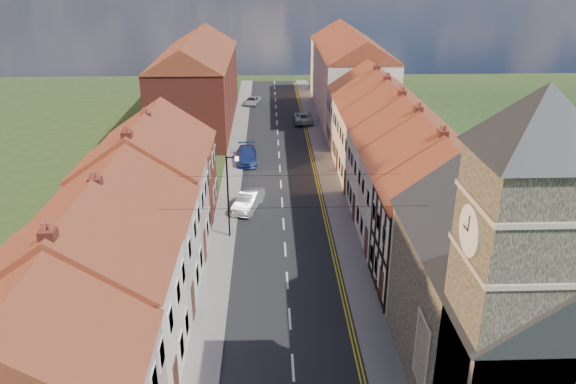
{
  "coord_description": "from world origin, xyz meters",
  "views": [
    {
      "loc": [
        -1.03,
        -15.87,
        18.41
      ],
      "look_at": [
        0.26,
        19.83,
        3.5
      ],
      "focal_mm": 35.0,
      "sensor_mm": 36.0,
      "label": 1
    }
  ],
  "objects_px": {
    "lamppost": "(229,191)",
    "car_far": "(247,155)",
    "car_mid": "(248,201)",
    "car_distant_b": "(303,117)",
    "car_distant": "(252,101)",
    "church": "(525,291)"
  },
  "relations": [
    {
      "from": "church",
      "to": "lamppost",
      "type": "distance_m",
      "value": 21.38
    },
    {
      "from": "car_distant",
      "to": "car_distant_b",
      "type": "relative_size",
      "value": 0.84
    },
    {
      "from": "car_mid",
      "to": "lamppost",
      "type": "bearing_deg",
      "value": -86.39
    },
    {
      "from": "car_far",
      "to": "car_distant",
      "type": "bearing_deg",
      "value": 87.71
    },
    {
      "from": "church",
      "to": "car_distant_b",
      "type": "distance_m",
      "value": 47.37
    },
    {
      "from": "church",
      "to": "car_far",
      "type": "relative_size",
      "value": 3.12
    },
    {
      "from": "car_mid",
      "to": "car_distant_b",
      "type": "xyz_separation_m",
      "value": [
        5.92,
        25.15,
        -0.06
      ]
    },
    {
      "from": "car_far",
      "to": "car_distant",
      "type": "height_order",
      "value": "car_far"
    },
    {
      "from": "lamppost",
      "to": "car_far",
      "type": "xyz_separation_m",
      "value": [
        0.61,
        15.9,
        -2.83
      ]
    },
    {
      "from": "lamppost",
      "to": "car_mid",
      "type": "distance_m",
      "value": 5.71
    },
    {
      "from": "lamppost",
      "to": "car_mid",
      "type": "relative_size",
      "value": 1.38
    },
    {
      "from": "car_mid",
      "to": "car_distant",
      "type": "distance_m",
      "value": 34.24
    },
    {
      "from": "lamppost",
      "to": "car_distant",
      "type": "distance_m",
      "value": 39.2
    },
    {
      "from": "car_distant",
      "to": "church",
      "type": "bearing_deg",
      "value": -63.45
    },
    {
      "from": "lamppost",
      "to": "car_mid",
      "type": "height_order",
      "value": "lamppost"
    },
    {
      "from": "car_far",
      "to": "lamppost",
      "type": "bearing_deg",
      "value": -94.49
    },
    {
      "from": "car_distant_b",
      "to": "lamppost",
      "type": "bearing_deg",
      "value": 76.89
    },
    {
      "from": "church",
      "to": "car_distant",
      "type": "xyz_separation_m",
      "value": [
        -12.56,
        55.76,
        -5.32
      ]
    },
    {
      "from": "car_far",
      "to": "car_distant_b",
      "type": "xyz_separation_m",
      "value": [
        6.4,
        14.1,
        -0.05
      ]
    },
    {
      "from": "car_distant_b",
      "to": "church",
      "type": "bearing_deg",
      "value": 97.56
    },
    {
      "from": "lamppost",
      "to": "car_distant_b",
      "type": "distance_m",
      "value": 30.94
    },
    {
      "from": "church",
      "to": "car_mid",
      "type": "height_order",
      "value": "church"
    }
  ]
}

